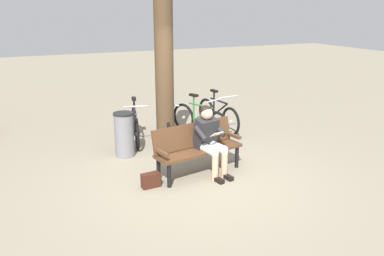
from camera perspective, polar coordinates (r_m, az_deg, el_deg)
name	(u,v)px	position (r m, az deg, el deg)	size (l,w,h in m)	color
ground_plane	(198,178)	(6.76, 0.91, -7.27)	(40.00, 40.00, 0.00)	gray
bench	(197,145)	(6.81, 0.66, -2.47)	(1.66, 0.76, 0.87)	#51331E
person_reading	(209,137)	(6.73, 2.55, -1.33)	(0.54, 0.81, 1.20)	#262628
handbag	(151,180)	(6.42, -6.02, -7.57)	(0.30, 0.14, 0.24)	#3F1E14
tree_trunk	(164,65)	(7.73, -4.07, 9.19)	(0.37, 0.37, 3.46)	#4C3823
litter_bin	(124,135)	(7.69, -9.81, -0.95)	(0.39, 0.39, 0.88)	slate
bicycle_purple	(218,115)	(9.27, 3.80, 1.88)	(0.48, 1.68, 0.94)	black
bicycle_silver	(200,120)	(8.83, 1.11, 1.13)	(0.72, 1.58, 0.94)	black
bicycle_red	(167,125)	(8.51, -3.65, 0.48)	(0.66, 1.61, 0.94)	black
bicycle_black	(135,125)	(8.52, -8.23, 0.36)	(0.55, 1.65, 0.94)	black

